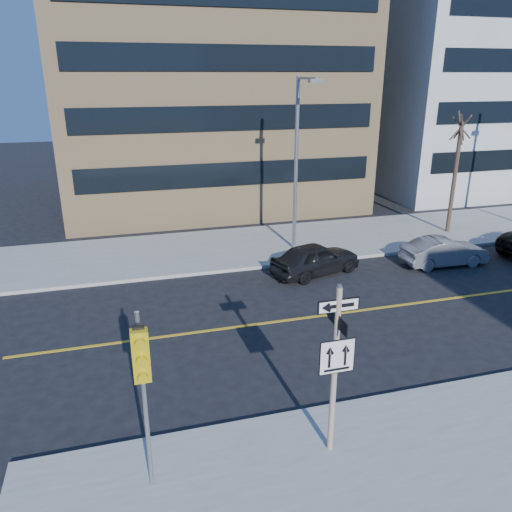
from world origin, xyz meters
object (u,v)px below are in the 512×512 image
object	(u,v)px
sign_pole	(335,362)
streetlight_a	(298,154)
traffic_signal	(142,370)
street_tree_west	(461,130)
parked_car_b	(444,252)
parked_car_a	(316,259)

from	to	relation	value
sign_pole	streetlight_a	xyz separation A→B (m)	(4.00, 13.27, 2.32)
traffic_signal	street_tree_west	size ratio (longest dim) A/B	0.63
traffic_signal	parked_car_b	distance (m)	17.22
parked_car_b	streetlight_a	distance (m)	7.98
sign_pole	parked_car_a	size ratio (longest dim) A/B	0.99
sign_pole	streetlight_a	world-z (taller)	streetlight_a
traffic_signal	streetlight_a	world-z (taller)	streetlight_a
sign_pole	streetlight_a	size ratio (longest dim) A/B	0.51
parked_car_a	streetlight_a	size ratio (longest dim) A/B	0.51
sign_pole	parked_car_a	xyz separation A→B (m)	(3.85, 10.37, -1.74)
parked_car_b	street_tree_west	size ratio (longest dim) A/B	0.61
parked_car_a	parked_car_b	world-z (taller)	parked_car_a
parked_car_a	street_tree_west	world-z (taller)	street_tree_west
traffic_signal	parked_car_a	world-z (taller)	traffic_signal
sign_pole	streetlight_a	bearing A→B (deg)	73.23
sign_pole	parked_car_a	distance (m)	11.20
sign_pole	parked_car_b	bearing A→B (deg)	44.67
sign_pole	traffic_signal	size ratio (longest dim) A/B	1.02
traffic_signal	street_tree_west	distance (m)	22.14
traffic_signal	parked_car_b	xyz separation A→B (m)	(13.88, 9.91, -2.39)
sign_pole	traffic_signal	distance (m)	4.05
sign_pole	street_tree_west	distance (m)	19.22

